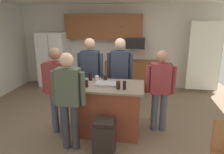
# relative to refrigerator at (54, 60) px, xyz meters

# --- Properties ---
(floor) EXTENTS (7.04, 7.04, 0.00)m
(floor) POSITION_rel_refrigerator_xyz_m (2.00, -2.38, -0.88)
(floor) COLOR #7F6B56
(floor) RESTS_ON ground
(back_wall) EXTENTS (6.40, 0.10, 2.60)m
(back_wall) POSITION_rel_refrigerator_xyz_m (2.00, 0.42, 0.42)
(back_wall) COLOR silver
(back_wall) RESTS_ON ground
(french_door_window_panel) EXTENTS (0.90, 0.06, 2.00)m
(french_door_window_panel) POSITION_rel_refrigerator_xyz_m (4.60, 0.02, 0.22)
(french_door_window_panel) COLOR white
(french_door_window_panel) RESTS_ON ground
(cabinet_run_upper) EXTENTS (2.40, 0.38, 0.75)m
(cabinet_run_upper) POSITION_rel_refrigerator_xyz_m (1.60, 0.22, 1.05)
(cabinet_run_upper) COLOR brown
(cabinet_run_lower) EXTENTS (1.80, 0.63, 0.90)m
(cabinet_run_lower) POSITION_rel_refrigerator_xyz_m (2.60, 0.10, -0.43)
(cabinet_run_lower) COLOR brown
(cabinet_run_lower) RESTS_ON ground
(refrigerator) EXTENTS (0.87, 0.76, 1.76)m
(refrigerator) POSITION_rel_refrigerator_xyz_m (0.00, 0.00, 0.00)
(refrigerator) COLOR white
(refrigerator) RESTS_ON ground
(microwave_over_range) EXTENTS (0.56, 0.40, 0.32)m
(microwave_over_range) POSITION_rel_refrigerator_xyz_m (2.60, 0.12, 0.57)
(microwave_over_range) COLOR black
(kitchen_island) EXTENTS (1.28, 0.86, 0.98)m
(kitchen_island) POSITION_rel_refrigerator_xyz_m (2.26, -2.67, -0.38)
(kitchen_island) COLOR brown
(kitchen_island) RESTS_ON ground
(person_elder_center) EXTENTS (0.57, 0.23, 1.78)m
(person_elder_center) POSITION_rel_refrigerator_xyz_m (1.72, -2.01, 0.16)
(person_elder_center) COLOR #383842
(person_elder_center) RESTS_ON ground
(person_guest_left) EXTENTS (0.57, 0.22, 1.62)m
(person_guest_left) POSITION_rel_refrigerator_xyz_m (3.21, -2.45, 0.05)
(person_guest_left) COLOR #4C5166
(person_guest_left) RESTS_ON ground
(person_guest_by_door) EXTENTS (0.57, 0.22, 1.68)m
(person_guest_by_door) POSITION_rel_refrigerator_xyz_m (1.69, -3.31, 0.09)
(person_guest_by_door) COLOR #383842
(person_guest_by_door) RESTS_ON ground
(person_host_foreground) EXTENTS (0.57, 0.23, 1.78)m
(person_host_foreground) POSITION_rel_refrigerator_xyz_m (2.36, -1.89, 0.16)
(person_host_foreground) COLOR #4C5166
(person_host_foreground) RESTS_ON ground
(person_guest_right) EXTENTS (0.57, 0.22, 1.68)m
(person_guest_right) POSITION_rel_refrigerator_xyz_m (1.29, -2.84, 0.09)
(person_guest_right) COLOR #4C5166
(person_guest_right) RESTS_ON ground
(mug_blue_stoneware) EXTENTS (0.12, 0.08, 0.10)m
(mug_blue_stoneware) POSITION_rel_refrigerator_xyz_m (1.97, -2.44, 0.15)
(mug_blue_stoneware) COLOR white
(mug_blue_stoneware) RESTS_ON kitchen_island
(glass_stout_tall) EXTENTS (0.08, 0.08, 0.12)m
(glass_stout_tall) POSITION_rel_refrigerator_xyz_m (2.14, -2.43, 0.16)
(glass_stout_tall) COLOR black
(glass_stout_tall) RESTS_ON kitchen_island
(glass_short_whisky) EXTENTS (0.07, 0.07, 0.14)m
(glass_short_whisky) POSITION_rel_refrigerator_xyz_m (2.45, -2.87, 0.17)
(glass_short_whisky) COLOR black
(glass_short_whisky) RESTS_ON kitchen_island
(glass_dark_ale) EXTENTS (0.06, 0.06, 0.12)m
(glass_dark_ale) POSITION_rel_refrigerator_xyz_m (1.87, -2.85, 0.16)
(glass_dark_ale) COLOR black
(glass_dark_ale) RESTS_ON kitchen_island
(tumbler_amber) EXTENTS (0.06, 0.06, 0.15)m
(tumbler_amber) POSITION_rel_refrigerator_xyz_m (2.56, -2.88, 0.17)
(tumbler_amber) COLOR black
(tumbler_amber) RESTS_ON kitchen_island
(glass_pilsner) EXTENTS (0.07, 0.07, 0.16)m
(glass_pilsner) POSITION_rel_refrigerator_xyz_m (1.82, -2.42, 0.18)
(glass_pilsner) COLOR black
(glass_pilsner) RESTS_ON kitchen_island
(serving_tray) EXTENTS (0.44, 0.30, 0.04)m
(serving_tray) POSITION_rel_refrigerator_xyz_m (2.22, -2.67, 0.12)
(serving_tray) COLOR #B7B7BC
(serving_tray) RESTS_ON kitchen_island
(trash_bin) EXTENTS (0.34, 0.34, 0.61)m
(trash_bin) POSITION_rel_refrigerator_xyz_m (2.29, -3.38, -0.58)
(trash_bin) COLOR black
(trash_bin) RESTS_ON ground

